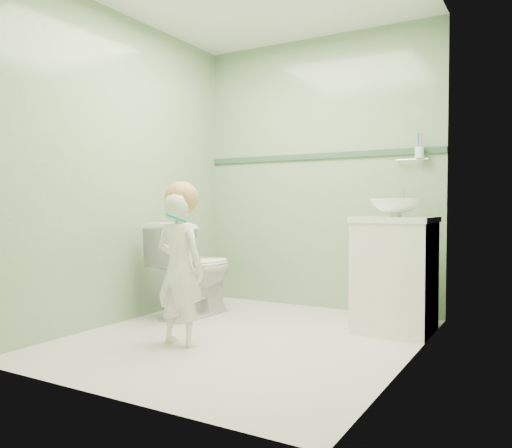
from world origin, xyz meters
The scene contains 12 objects.
ground centered at (0.00, 0.00, 0.00)m, with size 2.50×2.50×0.00m, color silver.
room_shell centered at (0.00, 0.00, 1.20)m, with size 2.50×2.54×2.40m.
trim_stripe centered at (0.00, 1.24, 1.35)m, with size 2.20×0.02×0.05m, color #32553D.
vanity centered at (0.84, 0.70, 0.40)m, with size 0.52×0.50×0.80m, color white.
counter centered at (0.84, 0.70, 0.81)m, with size 0.54×0.52×0.04m, color white.
basin centered at (0.84, 0.70, 0.89)m, with size 0.37×0.37×0.13m, color white.
faucet centered at (0.84, 0.89, 0.97)m, with size 0.03×0.13×0.18m.
cup_holder centered at (0.89, 1.18, 1.33)m, with size 0.26×0.07×0.21m.
toilet centered at (-0.74, 0.41, 0.39)m, with size 0.44×0.76×0.78m, color white.
toddler centered at (-0.29, -0.35, 0.50)m, with size 0.36×0.24×0.99m, color silver.
hair_cap centered at (-0.29, -0.32, 0.96)m, with size 0.22×0.22×0.22m, color #BC834B.
teal_toothbrush centered at (-0.21, -0.47, 0.84)m, with size 0.11×0.13×0.08m.
Camera 1 is at (1.78, -2.96, 0.91)m, focal length 35.66 mm.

